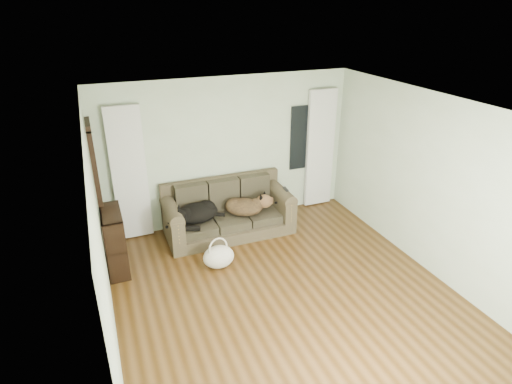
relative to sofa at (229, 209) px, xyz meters
name	(u,v)px	position (x,y,z in m)	size (l,w,h in m)	color
floor	(287,296)	(0.18, -1.97, -0.45)	(5.00, 5.00, 0.00)	#3D250C
ceiling	(294,110)	(0.18, -1.97, 2.15)	(5.00, 5.00, 0.00)	white
wall_back	(228,152)	(0.18, 0.53, 0.85)	(4.50, 0.04, 2.60)	beige
wall_left	(101,247)	(-2.07, -1.97, 0.85)	(0.04, 5.00, 2.60)	beige
wall_right	(432,186)	(2.43, -1.97, 0.85)	(0.04, 5.00, 2.60)	beige
curtain_left	(129,175)	(-1.52, 0.45, 0.70)	(0.55, 0.08, 2.25)	white
curtain_right	(320,149)	(1.98, 0.45, 0.70)	(0.55, 0.08, 2.25)	white
window_pane	(303,138)	(1.63, 0.50, 0.95)	(0.50, 0.03, 1.20)	black
door_casing	(99,194)	(-2.02, 0.07, 0.60)	(0.07, 0.60, 2.10)	black
sofa	(229,209)	(0.00, 0.00, 0.00)	(2.15, 0.93, 0.88)	#383423
dog_black_lab	(195,215)	(-0.60, -0.05, 0.03)	(0.74, 0.51, 0.31)	black
dog_shepherd	(246,206)	(0.29, -0.07, 0.04)	(0.68, 0.48, 0.30)	black
tv_remote	(286,189)	(1.00, -0.15, 0.28)	(0.05, 0.17, 0.02)	black
tote_bag	(219,258)	(-0.48, -0.94, -0.29)	(0.48, 0.37, 0.35)	beige
bookshelf	(115,240)	(-1.91, -0.43, 0.05)	(0.29, 0.77, 0.96)	black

